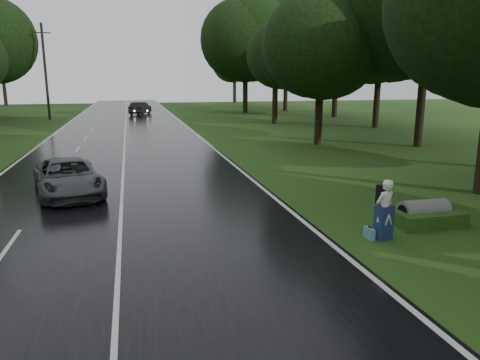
% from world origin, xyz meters
% --- Properties ---
extents(ground, '(160.00, 160.00, 0.00)m').
position_xyz_m(ground, '(0.00, 0.00, 0.00)').
color(ground, '#244715').
rests_on(ground, ground).
extents(road, '(12.00, 140.00, 0.04)m').
position_xyz_m(road, '(0.00, 20.00, 0.02)').
color(road, black).
rests_on(road, ground).
extents(lane_center, '(0.12, 140.00, 0.01)m').
position_xyz_m(lane_center, '(0.00, 20.00, 0.04)').
color(lane_center, silver).
rests_on(lane_center, road).
extents(grey_car, '(3.47, 5.53, 1.42)m').
position_xyz_m(grey_car, '(-2.06, 7.52, 0.75)').
color(grey_car, '#444748').
rests_on(grey_car, road).
extents(far_car, '(3.08, 5.11, 1.59)m').
position_xyz_m(far_car, '(1.84, 49.49, 0.83)').
color(far_car, black).
rests_on(far_car, road).
extents(hitchhiker, '(0.74, 0.71, 1.78)m').
position_xyz_m(hitchhiker, '(7.51, 0.04, 0.83)').
color(hitchhiker, silver).
rests_on(hitchhiker, ground).
extents(suitcase, '(0.15, 0.46, 0.32)m').
position_xyz_m(suitcase, '(7.13, 0.13, 0.16)').
color(suitcase, teal).
rests_on(suitcase, ground).
extents(culvert, '(1.55, 0.78, 0.78)m').
position_xyz_m(culvert, '(9.58, 1.05, 0.00)').
color(culvert, slate).
rests_on(culvert, ground).
extents(utility_pole_far, '(1.80, 0.28, 10.61)m').
position_xyz_m(utility_pole_far, '(-8.50, 44.57, 0.00)').
color(utility_pole_far, black).
rests_on(utility_pole_far, ground).
extents(tree_right_d, '(7.92, 7.92, 12.37)m').
position_xyz_m(tree_right_d, '(13.42, 18.55, 0.00)').
color(tree_right_d, black).
rests_on(tree_right_d, ground).
extents(tree_right_e, '(8.33, 8.33, 13.01)m').
position_xyz_m(tree_right_e, '(15.12, 33.73, 0.00)').
color(tree_right_e, black).
rests_on(tree_right_e, ground).
extents(tree_right_f, '(10.76, 10.76, 16.81)m').
position_xyz_m(tree_right_f, '(15.98, 49.45, 0.00)').
color(tree_right_f, black).
rests_on(tree_right_f, ground).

